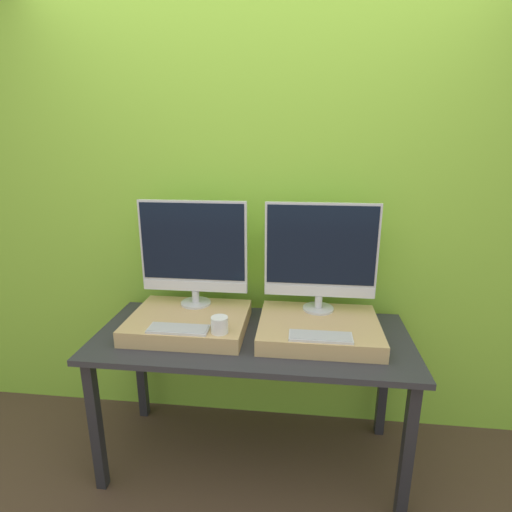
# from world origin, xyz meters

# --- Properties ---
(ground_plane) EXTENTS (12.00, 12.00, 0.00)m
(ground_plane) POSITION_xyz_m (0.00, 0.00, 0.00)
(ground_plane) COLOR #4C3828
(wall_back) EXTENTS (8.00, 0.04, 2.60)m
(wall_back) POSITION_xyz_m (0.00, 0.75, 1.30)
(wall_back) COLOR #8CC638
(wall_back) RESTS_ON ground_plane
(workbench) EXTENTS (1.60, 0.68, 0.76)m
(workbench) POSITION_xyz_m (0.00, 0.34, 0.67)
(workbench) COLOR #2D2D33
(workbench) RESTS_ON ground_plane
(wooden_riser_left) EXTENTS (0.60, 0.48, 0.08)m
(wooden_riser_left) POSITION_xyz_m (-0.34, 0.37, 0.80)
(wooden_riser_left) COLOR tan
(wooden_riser_left) RESTS_ON workbench
(monitor_left) EXTENTS (0.58, 0.16, 0.58)m
(monitor_left) POSITION_xyz_m (-0.34, 0.52, 1.15)
(monitor_left) COLOR silver
(monitor_left) RESTS_ON wooden_riser_left
(keyboard_left) EXTENTS (0.29, 0.11, 0.01)m
(keyboard_left) POSITION_xyz_m (-0.34, 0.19, 0.84)
(keyboard_left) COLOR silver
(keyboard_left) RESTS_ON wooden_riser_left
(mug) EXTENTS (0.08, 0.08, 0.08)m
(mug) POSITION_xyz_m (-0.14, 0.19, 0.88)
(mug) COLOR white
(mug) RESTS_ON wooden_riser_left
(wooden_riser_right) EXTENTS (0.60, 0.48, 0.08)m
(wooden_riser_right) POSITION_xyz_m (0.34, 0.37, 0.80)
(wooden_riser_right) COLOR tan
(wooden_riser_right) RESTS_ON workbench
(monitor_right) EXTENTS (0.58, 0.16, 0.58)m
(monitor_right) POSITION_xyz_m (0.34, 0.52, 1.15)
(monitor_right) COLOR silver
(monitor_right) RESTS_ON wooden_riser_right
(keyboard_right) EXTENTS (0.29, 0.11, 0.01)m
(keyboard_right) POSITION_xyz_m (0.34, 0.19, 0.84)
(keyboard_right) COLOR silver
(keyboard_right) RESTS_ON wooden_riser_right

